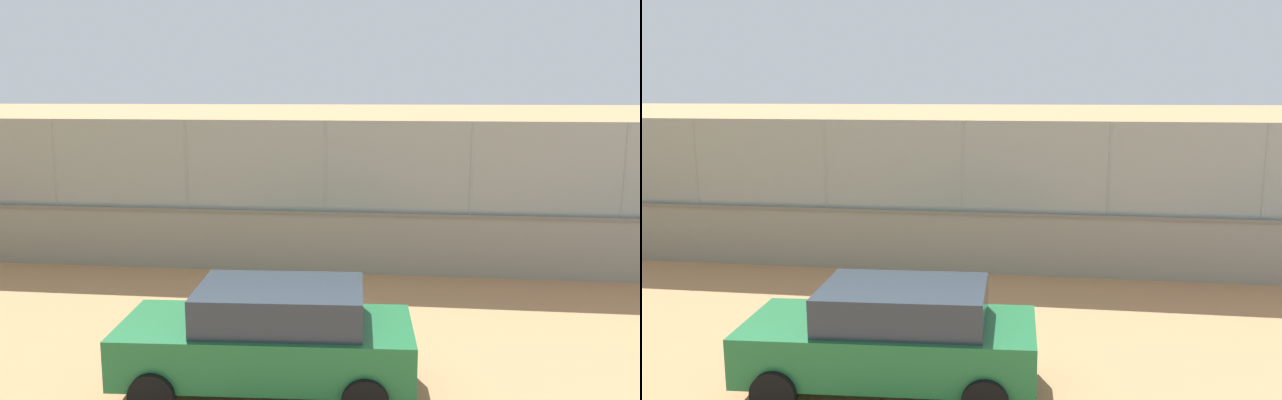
% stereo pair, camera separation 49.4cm
% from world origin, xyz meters
% --- Properties ---
extents(ground_plane, '(260.00, 260.00, 0.00)m').
position_xyz_m(ground_plane, '(0.00, 0.00, 0.00)').
color(ground_plane, tan).
extents(perimeter_wall, '(30.28, 1.32, 1.47)m').
position_xyz_m(perimeter_wall, '(1.29, 13.23, 0.74)').
color(perimeter_wall, gray).
rests_on(perimeter_wall, ground_plane).
extents(fence_panel_on_wall, '(29.74, 1.04, 2.09)m').
position_xyz_m(fence_panel_on_wall, '(1.29, 13.23, 2.51)').
color(fence_panel_on_wall, gray).
rests_on(fence_panel_on_wall, perimeter_wall).
extents(player_near_wall_returning, '(1.25, 0.80, 1.73)m').
position_xyz_m(player_near_wall_returning, '(-4.78, 10.59, 1.03)').
color(player_near_wall_returning, navy).
rests_on(player_near_wall_returning, ground_plane).
extents(player_baseline_waiting, '(0.95, 0.93, 1.49)m').
position_xyz_m(player_baseline_waiting, '(-5.52, 5.96, 0.87)').
color(player_baseline_waiting, '#591919').
rests_on(player_baseline_waiting, ground_plane).
extents(sports_ball, '(0.17, 0.17, 0.17)m').
position_xyz_m(sports_ball, '(-5.02, 11.35, 0.08)').
color(sports_ball, white).
rests_on(sports_ball, ground_plane).
extents(parked_car_green, '(4.16, 2.00, 1.56)m').
position_xyz_m(parked_car_green, '(-3.30, 19.48, 0.81)').
color(parked_car_green, '#1E6B38').
rests_on(parked_car_green, ground_plane).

